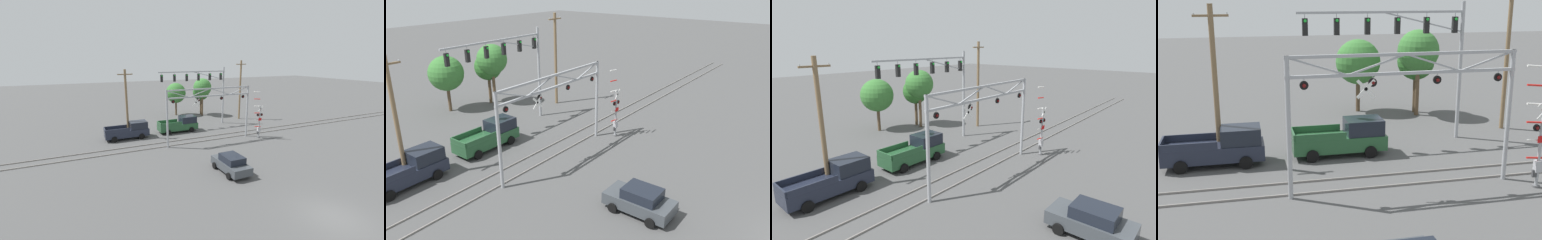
# 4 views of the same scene
# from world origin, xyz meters

# --- Properties ---
(rail_track_near) EXTENTS (80.00, 0.08, 0.10)m
(rail_track_near) POSITION_xyz_m (0.00, 16.85, 0.05)
(rail_track_near) COLOR gray
(rail_track_near) RESTS_ON ground_plane
(rail_track_far) EXTENTS (80.00, 0.08, 0.10)m
(rail_track_far) POSITION_xyz_m (0.00, 18.28, 0.05)
(rail_track_far) COLOR gray
(rail_track_far) RESTS_ON ground_plane
(crossing_gantry) EXTENTS (10.73, 0.27, 6.40)m
(crossing_gantry) POSITION_xyz_m (-0.01, 16.56, 4.44)
(crossing_gantry) COLOR #9EA0A5
(crossing_gantry) RESTS_ON ground_plane
(crossing_signal_mast) EXTENTS (1.49, 0.35, 5.88)m
(crossing_signal_mast) POSITION_xyz_m (6.17, 15.28, 2.09)
(crossing_signal_mast) COLOR #9EA0A5
(crossing_signal_mast) RESTS_ON ground_plane
(traffic_signal_span) EXTENTS (10.16, 0.39, 8.45)m
(traffic_signal_span) POSITION_xyz_m (3.14, 23.67, 6.06)
(traffic_signal_span) COLOR #9EA0A5
(traffic_signal_span) RESTS_ON ground_plane
(pickup_truck_lead) EXTENTS (5.27, 2.09, 2.05)m
(pickup_truck_lead) POSITION_xyz_m (-1.60, 21.99, 0.98)
(pickup_truck_lead) COLOR #23512D
(pickup_truck_lead) RESTS_ON ground_plane
(pickup_truck_following) EXTENTS (5.26, 2.09, 2.05)m
(pickup_truck_following) POSITION_xyz_m (-8.41, 21.76, 0.98)
(pickup_truck_following) COLOR #1E2333
(pickup_truck_following) RESTS_ON ground_plane
(utility_pole_left) EXTENTS (1.80, 0.28, 8.41)m
(utility_pole_left) POSITION_xyz_m (-8.47, 22.35, 4.35)
(utility_pole_left) COLOR brown
(utility_pole_left) RESTS_ON ground_plane
(utility_pole_right) EXTENTS (1.80, 0.28, 9.35)m
(utility_pole_right) POSITION_xyz_m (9.97, 24.95, 4.82)
(utility_pole_right) COLOR brown
(utility_pole_right) RESTS_ON ground_plane
(background_tree_beyond_span) EXTENTS (2.81, 2.81, 5.33)m
(background_tree_beyond_span) POSITION_xyz_m (5.80, 30.65, 3.90)
(background_tree_beyond_span) COLOR brown
(background_tree_beyond_span) RESTS_ON ground_plane
(background_tree_far_left_verge) EXTENTS (3.42, 3.42, 5.56)m
(background_tree_far_left_verge) POSITION_xyz_m (1.61, 31.87, 3.84)
(background_tree_far_left_verge) COLOR brown
(background_tree_far_left_verge) RESTS_ON ground_plane
(background_tree_far_right_verge) EXTENTS (3.07, 3.07, 6.37)m
(background_tree_far_right_verge) POSITION_xyz_m (5.62, 29.72, 4.80)
(background_tree_far_right_verge) COLOR brown
(background_tree_far_right_verge) RESTS_ON ground_plane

